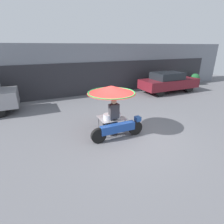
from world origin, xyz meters
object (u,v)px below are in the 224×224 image
vendor_person (114,116)px  potted_plant (195,78)px  vendor_motorcycle_cart (112,98)px  parked_car (168,82)px

vendor_person → potted_plant: bearing=27.7°
vendor_motorcycle_cart → potted_plant: size_ratio=2.13×
vendor_person → parked_car: 8.25m
parked_car → vendor_person: bearing=-146.0°
parked_car → potted_plant: 4.38m
vendor_motorcycle_cart → vendor_person: 0.70m
vendor_person → potted_plant: vendor_person is taller
parked_car → vendor_motorcycle_cart: bearing=-147.0°
vendor_person → parked_car: parked_car is taller
vendor_motorcycle_cart → vendor_person: (-0.03, -0.20, -0.67)m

